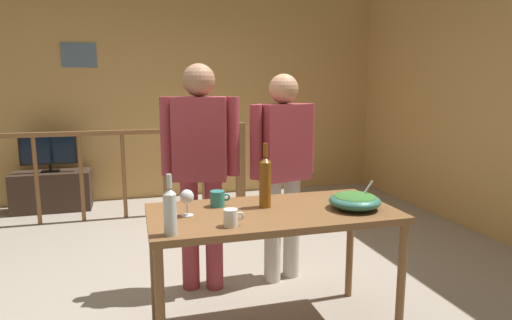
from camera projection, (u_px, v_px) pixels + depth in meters
ground_plane at (199, 294)px, 3.26m from camera, size 7.99×7.99×0.00m
back_wall at (163, 91)px, 5.91m from camera, size 6.15×0.10×2.87m
side_wall_right at (470, 93)px, 4.70m from camera, size 0.10×4.58×2.87m
framed_picture at (79, 55)px, 5.51m from camera, size 0.41×0.03×0.30m
stair_railing at (125, 161)px, 5.03m from camera, size 3.75×0.10×1.07m
tv_console at (52, 191)px, 5.42m from camera, size 0.90×0.40×0.48m
flat_screen_tv at (48, 150)px, 5.30m from camera, size 0.64×0.12×0.48m
serving_table at (273, 223)px, 2.64m from camera, size 1.46×0.72×0.79m
salad_bowl at (355, 200)px, 2.65m from camera, size 0.31×0.31×0.17m
wine_glass at (187, 198)px, 2.50m from camera, size 0.08×0.08×0.15m
wine_bottle_clear at (170, 210)px, 2.18m from camera, size 0.07×0.07×0.31m
wine_bottle_amber at (265, 181)px, 2.67m from camera, size 0.07×0.07×0.39m
mug_teal at (218, 199)px, 2.71m from camera, size 0.12×0.09×0.10m
mug_white at (231, 218)px, 2.33m from camera, size 0.11×0.08×0.09m
person_standing_left at (200, 159)px, 3.21m from camera, size 0.55×0.31×1.68m
person_standing_right at (283, 161)px, 3.38m from camera, size 0.56×0.31×1.61m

